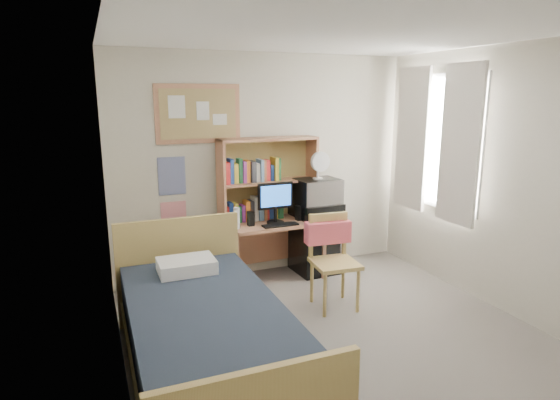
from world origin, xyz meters
name	(u,v)px	position (x,y,z in m)	size (l,w,h in m)	color
floor	(354,354)	(0.00, 0.00, -0.01)	(3.60, 4.20, 0.02)	slate
ceiling	(366,27)	(0.00, 0.00, 2.60)	(3.60, 4.20, 0.02)	white
wall_back	(265,166)	(0.00, 2.10, 1.30)	(3.60, 0.04, 2.60)	beige
wall_left	(117,226)	(-1.80, 0.00, 1.30)	(0.04, 4.20, 2.60)	beige
wall_right	(527,186)	(1.80, 0.00, 1.30)	(0.04, 4.20, 2.60)	beige
window_unit	(436,142)	(1.75, 1.20, 1.60)	(0.10, 1.40, 1.70)	white
curtain_left	(460,145)	(1.72, 0.80, 1.60)	(0.04, 0.55, 1.70)	silver
curtain_right	(412,139)	(1.72, 1.60, 1.60)	(0.04, 0.55, 1.70)	silver
bulletin_board	(198,114)	(-0.78, 2.08, 1.92)	(0.94, 0.03, 0.64)	tan
poster_wave	(172,176)	(-1.10, 2.09, 1.25)	(0.30, 0.01, 0.42)	navy
poster_japan	(174,217)	(-1.10, 2.09, 0.78)	(0.28, 0.01, 0.36)	red
desk	(273,250)	(-0.01, 1.80, 0.35)	(1.10, 0.55, 0.69)	tan
desk_chair	(335,263)	(0.27, 0.83, 0.48)	(0.48, 0.48, 0.95)	tan
mini_fridge	(316,237)	(0.55, 1.83, 0.43)	(0.51, 0.51, 0.87)	black
bed	(208,345)	(-1.22, 0.06, 0.31)	(1.11, 2.22, 0.61)	#1A2330
hutch	(268,179)	(-0.02, 1.95, 1.17)	(1.17, 0.30, 0.96)	tan
monitor	(275,204)	(-0.01, 1.74, 0.91)	(0.42, 0.03, 0.45)	black
keyboard	(280,225)	(-0.01, 1.60, 0.70)	(0.41, 0.13, 0.02)	black
speaker_left	(251,219)	(-0.31, 1.73, 0.77)	(0.07, 0.07, 0.17)	black
speaker_right	(299,213)	(0.29, 1.75, 0.78)	(0.07, 0.07, 0.17)	black
water_bottle	(237,218)	(-0.49, 1.69, 0.81)	(0.07, 0.07, 0.23)	white
hoodie	(328,232)	(0.29, 1.03, 0.74)	(0.48, 0.14, 0.23)	#FC606F
microwave	(317,191)	(0.55, 1.81, 1.01)	(0.49, 0.37, 0.29)	silver
desk_fan	(318,167)	(0.55, 1.81, 1.30)	(0.23, 0.23, 0.29)	white
pillow	(187,266)	(-1.22, 0.81, 0.67)	(0.48, 0.34, 0.12)	white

